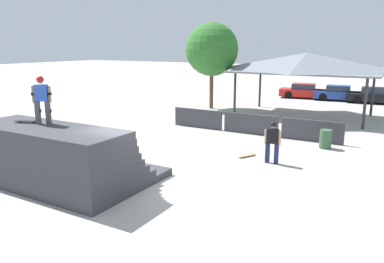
{
  "coord_description": "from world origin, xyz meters",
  "views": [
    {
      "loc": [
        7.25,
        -9.07,
        4.53
      ],
      "look_at": [
        -0.15,
        3.8,
        1.1
      ],
      "focal_mm": 35.0,
      "sensor_mm": 36.0,
      "label": 1
    }
  ],
  "objects_px": {
    "tree_beside_pavilion": "(212,50)",
    "parked_car_blue": "(339,93)",
    "trash_bin": "(326,139)",
    "parked_car_black": "(377,96)",
    "skateboard_on_ground": "(247,155)",
    "bystander_walking": "(273,139)",
    "skater_on_deck": "(42,97)",
    "parked_car_red": "(304,91)",
    "skateboard_on_deck": "(27,121)"
  },
  "relations": [
    {
      "from": "trash_bin",
      "to": "parked_car_red",
      "type": "relative_size",
      "value": 0.19
    },
    {
      "from": "trash_bin",
      "to": "parked_car_black",
      "type": "height_order",
      "value": "parked_car_black"
    },
    {
      "from": "skateboard_on_deck",
      "to": "bystander_walking",
      "type": "distance_m",
      "value": 8.91
    },
    {
      "from": "tree_beside_pavilion",
      "to": "parked_car_red",
      "type": "bearing_deg",
      "value": 63.12
    },
    {
      "from": "skateboard_on_deck",
      "to": "parked_car_blue",
      "type": "height_order",
      "value": "skateboard_on_deck"
    },
    {
      "from": "tree_beside_pavilion",
      "to": "trash_bin",
      "type": "distance_m",
      "value": 12.46
    },
    {
      "from": "skater_on_deck",
      "to": "parked_car_blue",
      "type": "xyz_separation_m",
      "value": [
        5.36,
        25.21,
        -2.31
      ]
    },
    {
      "from": "skateboard_on_ground",
      "to": "parked_car_blue",
      "type": "distance_m",
      "value": 19.13
    },
    {
      "from": "skateboard_on_ground",
      "to": "tree_beside_pavilion",
      "type": "relative_size",
      "value": 0.13
    },
    {
      "from": "trash_bin",
      "to": "parked_car_blue",
      "type": "height_order",
      "value": "parked_car_blue"
    },
    {
      "from": "skater_on_deck",
      "to": "skateboard_on_ground",
      "type": "bearing_deg",
      "value": 18.71
    },
    {
      "from": "skateboard_on_ground",
      "to": "skateboard_on_deck",
      "type": "bearing_deg",
      "value": 169.08
    },
    {
      "from": "parked_car_red",
      "to": "tree_beside_pavilion",
      "type": "bearing_deg",
      "value": -126.05
    },
    {
      "from": "tree_beside_pavilion",
      "to": "trash_bin",
      "type": "relative_size",
      "value": 7.22
    },
    {
      "from": "skateboard_on_deck",
      "to": "tree_beside_pavilion",
      "type": "bearing_deg",
      "value": 75.13
    },
    {
      "from": "skateboard_on_ground",
      "to": "parked_car_red",
      "type": "distance_m",
      "value": 19.36
    },
    {
      "from": "tree_beside_pavilion",
      "to": "trash_bin",
      "type": "bearing_deg",
      "value": -37.36
    },
    {
      "from": "skateboard_on_deck",
      "to": "skateboard_on_ground",
      "type": "xyz_separation_m",
      "value": [
        5.42,
        6.27,
        -2.0
      ]
    },
    {
      "from": "parked_car_blue",
      "to": "trash_bin",
      "type": "bearing_deg",
      "value": -90.38
    },
    {
      "from": "parked_car_blue",
      "to": "parked_car_red",
      "type": "bearing_deg",
      "value": 170.52
    },
    {
      "from": "skater_on_deck",
      "to": "skateboard_on_deck",
      "type": "bearing_deg",
      "value": 162.08
    },
    {
      "from": "skateboard_on_ground",
      "to": "parked_car_black",
      "type": "height_order",
      "value": "parked_car_black"
    },
    {
      "from": "skater_on_deck",
      "to": "skateboard_on_ground",
      "type": "relative_size",
      "value": 1.91
    },
    {
      "from": "skateboard_on_ground",
      "to": "trash_bin",
      "type": "bearing_deg",
      "value": -10.56
    },
    {
      "from": "skater_on_deck",
      "to": "parked_car_red",
      "type": "bearing_deg",
      "value": 51.24
    },
    {
      "from": "skateboard_on_deck",
      "to": "skateboard_on_ground",
      "type": "height_order",
      "value": "skateboard_on_deck"
    },
    {
      "from": "skateboard_on_deck",
      "to": "bystander_walking",
      "type": "bearing_deg",
      "value": 22.08
    },
    {
      "from": "bystander_walking",
      "to": "parked_car_blue",
      "type": "relative_size",
      "value": 0.4
    },
    {
      "from": "skater_on_deck",
      "to": "parked_car_black",
      "type": "distance_m",
      "value": 26.42
    },
    {
      "from": "skateboard_on_deck",
      "to": "parked_car_black",
      "type": "bearing_deg",
      "value": 50.63
    },
    {
      "from": "skateboard_on_deck",
      "to": "trash_bin",
      "type": "distance_m",
      "value": 12.32
    },
    {
      "from": "skater_on_deck",
      "to": "skateboard_on_deck",
      "type": "height_order",
      "value": "skater_on_deck"
    },
    {
      "from": "parked_car_black",
      "to": "parked_car_red",
      "type": "bearing_deg",
      "value": 172.31
    },
    {
      "from": "parked_car_blue",
      "to": "parked_car_black",
      "type": "relative_size",
      "value": 0.91
    },
    {
      "from": "skateboard_on_deck",
      "to": "skater_on_deck",
      "type": "bearing_deg",
      "value": -4.73
    },
    {
      "from": "skater_on_deck",
      "to": "trash_bin",
      "type": "xyz_separation_m",
      "value": [
        7.34,
        9.09,
        -2.48
      ]
    },
    {
      "from": "skateboard_on_ground",
      "to": "parked_car_black",
      "type": "relative_size",
      "value": 0.18
    },
    {
      "from": "tree_beside_pavilion",
      "to": "parked_car_blue",
      "type": "height_order",
      "value": "tree_beside_pavilion"
    },
    {
      "from": "skater_on_deck",
      "to": "tree_beside_pavilion",
      "type": "bearing_deg",
      "value": 64.18
    },
    {
      "from": "skater_on_deck",
      "to": "skateboard_on_deck",
      "type": "relative_size",
      "value": 1.91
    },
    {
      "from": "skateboard_on_ground",
      "to": "trash_bin",
      "type": "xyz_separation_m",
      "value": [
        2.55,
        2.98,
        0.37
      ]
    },
    {
      "from": "bystander_walking",
      "to": "parked_car_black",
      "type": "bearing_deg",
      "value": -100.27
    },
    {
      "from": "parked_car_blue",
      "to": "parked_car_black",
      "type": "height_order",
      "value": "same"
    },
    {
      "from": "skateboard_on_ground",
      "to": "parked_car_black",
      "type": "bearing_deg",
      "value": 19.58
    },
    {
      "from": "skateboard_on_ground",
      "to": "trash_bin",
      "type": "height_order",
      "value": "trash_bin"
    },
    {
      "from": "skateboard_on_deck",
      "to": "parked_car_red",
      "type": "xyz_separation_m",
      "value": [
        3.11,
        25.49,
        -1.46
      ]
    },
    {
      "from": "skater_on_deck",
      "to": "parked_car_blue",
      "type": "height_order",
      "value": "skater_on_deck"
    },
    {
      "from": "parked_car_blue",
      "to": "skateboard_on_ground",
      "type": "bearing_deg",
      "value": -99.07
    },
    {
      "from": "bystander_walking",
      "to": "trash_bin",
      "type": "xyz_separation_m",
      "value": [
        1.39,
        3.33,
        -0.56
      ]
    },
    {
      "from": "skateboard_on_deck",
      "to": "parked_car_blue",
      "type": "bearing_deg",
      "value": 56.76
    }
  ]
}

